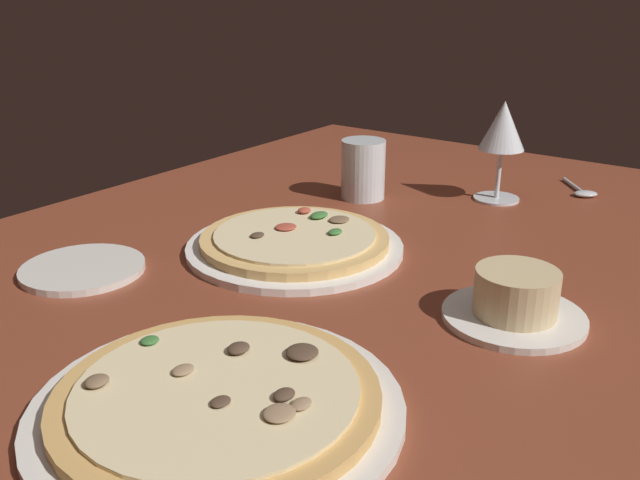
{
  "coord_description": "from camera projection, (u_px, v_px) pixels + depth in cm",
  "views": [
    {
      "loc": [
        67.89,
        45.18,
        39.6
      ],
      "look_at": [
        -1.01,
        -5.0,
        7.0
      ],
      "focal_mm": 39.29,
      "sensor_mm": 36.0,
      "label": 1
    }
  ],
  "objects": [
    {
      "name": "dining_table",
      "position": [
        347.0,
        287.0,
        0.9
      ],
      "size": [
        150.0,
        110.0,
        4.0
      ],
      "primitive_type": "cube",
      "color": "brown",
      "rests_on": "ground"
    },
    {
      "name": "pizza_main",
      "position": [
        295.0,
        242.0,
        0.95
      ],
      "size": [
        29.63,
        29.63,
        3.39
      ],
      "color": "white",
      "rests_on": "dining_table"
    },
    {
      "name": "pizza_side",
      "position": [
        218.0,
        401.0,
        0.6
      ],
      "size": [
        32.43,
        32.43,
        3.37
      ],
      "color": "silver",
      "rests_on": "dining_table"
    },
    {
      "name": "ramekin_on_saucer",
      "position": [
        515.0,
        300.0,
        0.76
      ],
      "size": [
        15.63,
        15.63,
        5.85
      ],
      "color": "silver",
      "rests_on": "dining_table"
    },
    {
      "name": "wine_glass_far",
      "position": [
        503.0,
        130.0,
        1.13
      ],
      "size": [
        7.56,
        7.56,
        16.52
      ],
      "color": "silver",
      "rests_on": "dining_table"
    },
    {
      "name": "water_glass",
      "position": [
        363.0,
        173.0,
        1.17
      ],
      "size": [
        7.36,
        7.36,
        9.87
      ],
      "color": "silver",
      "rests_on": "dining_table"
    },
    {
      "name": "side_plate",
      "position": [
        83.0,
        269.0,
        0.89
      ],
      "size": [
        15.53,
        15.53,
        0.9
      ],
      "primitive_type": "cylinder",
      "color": "silver",
      "rests_on": "dining_table"
    },
    {
      "name": "spoon",
      "position": [
        582.0,
        192.0,
        1.2
      ],
      "size": [
        10.09,
        8.79,
        1.0
      ],
      "color": "silver",
      "rests_on": "dining_table"
    }
  ]
}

